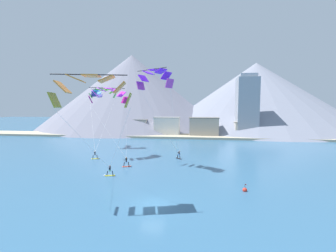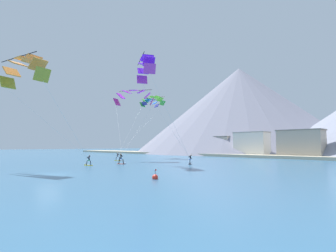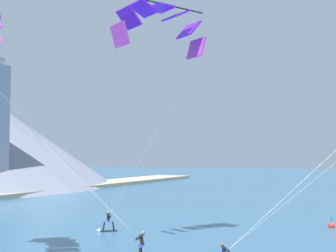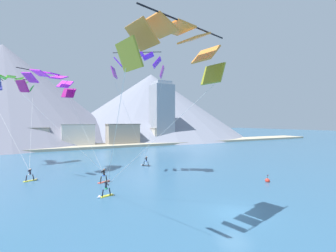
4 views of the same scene
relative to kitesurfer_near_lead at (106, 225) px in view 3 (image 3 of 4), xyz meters
The scene contains 4 objects.
kitesurfer_near_lead is the anchor object (origin of this frame).
kitesurfer_near_trail 11.19m from the kitesurfer_near_lead, 137.53° to the right, with size 1.77×1.01×1.83m.
parafoil_kite_near_lead 16.89m from the kitesurfer_near_lead, 118.38° to the right, with size 7.11×8.86×15.59m.
race_marker_buoy 19.43m from the kitesurfer_near_lead, 59.39° to the right, with size 0.56×0.56×1.02m.
Camera 3 is at (-32.60, 1.49, 6.18)m, focal length 50.00 mm.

